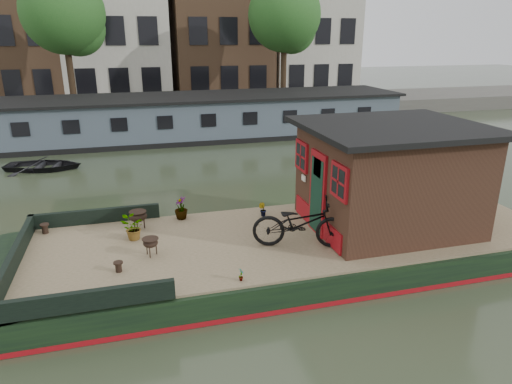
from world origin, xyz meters
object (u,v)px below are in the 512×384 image
object	(u,v)px
brazier_rear	(138,220)
brazier_front	(151,247)
dinghy	(43,162)
cabin	(389,175)
bicycle	(300,223)

from	to	relation	value
brazier_rear	brazier_front	bearing A→B (deg)	-81.94
brazier_front	dinghy	xyz separation A→B (m)	(-3.60, 9.91, -0.55)
cabin	bicycle	size ratio (longest dim) A/B	1.96
cabin	dinghy	bearing A→B (deg)	133.11
dinghy	cabin	bearing A→B (deg)	-124.95
brazier_rear	dinghy	world-z (taller)	brazier_rear
bicycle	brazier_rear	distance (m)	3.81
cabin	bicycle	xyz separation A→B (m)	(-2.39, -0.59, -0.69)
brazier_front	dinghy	size ratio (longest dim) A/B	0.14
cabin	brazier_rear	world-z (taller)	cabin
brazier_rear	cabin	bearing A→B (deg)	-12.37
dinghy	brazier_rear	bearing A→B (deg)	-146.23
brazier_front	brazier_rear	xyz separation A→B (m)	(-0.21, 1.45, 0.03)
brazier_front	brazier_rear	size ratio (longest dim) A/B	0.85
bicycle	dinghy	xyz separation A→B (m)	(-6.71, 10.31, -0.89)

